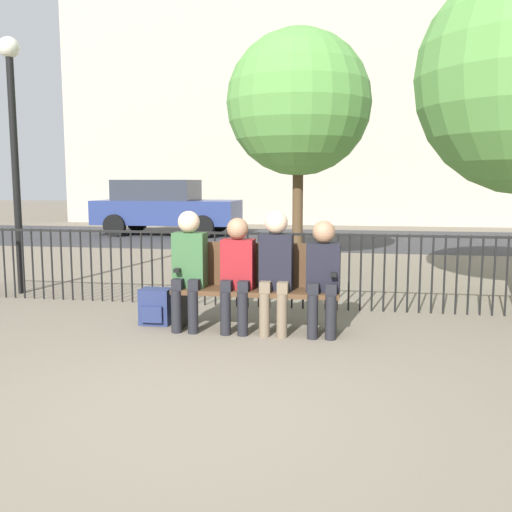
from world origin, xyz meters
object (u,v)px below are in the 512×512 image
Objects in this scene: backpack at (156,307)px; tree_0 at (299,103)px; seated_person_0 at (189,263)px; parked_car_0 at (165,206)px; seated_person_1 at (237,267)px; lamp_post at (13,126)px; park_bench at (257,283)px; seated_person_2 at (276,264)px; seated_person_3 at (323,270)px.

tree_0 is at bearing 78.18° from backpack.
parked_car_0 reaches higher than seated_person_0.
seated_person_1 is at bearing -91.33° from tree_0.
park_bench is at bearing -20.92° from lamp_post.
park_bench is 0.42× the size of parked_car_0.
lamp_post is 0.83× the size of parked_car_0.
seated_person_2 is 0.29× the size of tree_0.
parked_car_0 is (-0.89, 8.93, -1.49)m from lamp_post.
parked_car_0 is at bearing 114.41° from seated_person_2.
lamp_post is (-4.33, 1.52, 1.66)m from seated_person_3.
lamp_post is at bearing 152.55° from seated_person_0.
park_bench is at bearing 33.92° from seated_person_1.
tree_0 is at bearing 88.67° from seated_person_1.
parked_car_0 is (-5.23, 10.45, 0.17)m from seated_person_3.
seated_person_1 is at bearing -7.81° from backpack.
seated_person_0 is at bearing 179.82° from seated_person_3.
parked_car_0 reaches higher than seated_person_1.
lamp_post is (-2.91, 1.51, 1.62)m from seated_person_0.
seated_person_1 is 0.41m from seated_person_2.
parked_car_0 is (-4.74, 10.44, 0.12)m from seated_person_2.
parked_car_0 is at bearing 130.62° from tree_0.
lamp_post reaches higher than seated_person_2.
park_bench is at bearing -0.07° from backpack.
seated_person_3 is at bearing -19.30° from lamp_post.
seated_person_2 reaches higher than seated_person_0.
seated_person_0 is 1.07× the size of seated_person_3.
lamp_post is at bearing 158.52° from seated_person_2.
backpack is at bearing -29.12° from lamp_post.
seated_person_2 is 1.08× the size of seated_person_3.
seated_person_1 is 1.02× the size of seated_person_3.
seated_person_3 is 5.81m from tree_0.
tree_0 reaches higher than seated_person_3.
park_bench is 5.72m from tree_0.
seated_person_2 is 0.49m from seated_person_3.
parked_car_0 is at bearing 116.59° from seated_person_3.
backpack is at bearing -101.82° from tree_0.
parked_car_0 is (-4.45, 5.19, -2.19)m from tree_0.
park_bench is 4.39× the size of backpack.
seated_person_3 is (0.70, -0.13, 0.18)m from park_bench.
seated_person_1 is 11.31m from parked_car_0.
lamp_post is at bearing -133.61° from tree_0.
park_bench is at bearing 9.92° from seated_person_0.
seated_person_1 is 0.27× the size of tree_0.
parked_car_0 is at bearing 110.03° from seated_person_0.
lamp_post is (-3.44, 1.52, 1.65)m from seated_person_1.
backpack is (-0.42, 0.13, -0.52)m from seated_person_0.
seated_person_1 reaches higher than park_bench.
backpack is 0.09× the size of parked_car_0.
seated_person_2 is 0.30× the size of parked_car_0.
lamp_post is (-3.84, 1.51, 1.61)m from seated_person_2.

